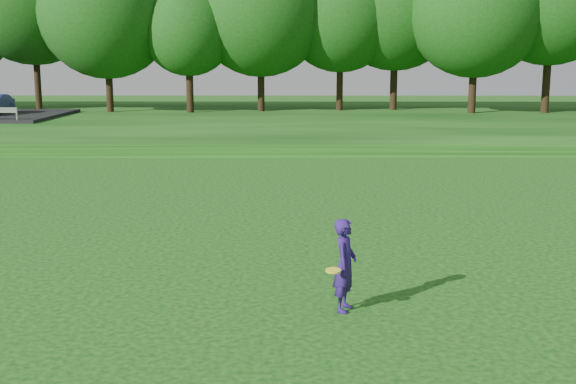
{
  "coord_description": "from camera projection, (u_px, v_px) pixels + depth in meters",
  "views": [
    {
      "loc": [
        2.57,
        -11.5,
        4.25
      ],
      "look_at": [
        2.42,
        4.23,
        1.3
      ],
      "focal_mm": 45.0,
      "sensor_mm": 36.0,
      "label": 1
    }
  ],
  "objects": [
    {
      "name": "walking_path",
      "position": [
        236.0,
        155.0,
        31.76
      ],
      "size": [
        130.0,
        1.6,
        0.04
      ],
      "primitive_type": "cube",
      "color": "gray",
      "rests_on": "ground"
    },
    {
      "name": "ground",
      "position": [
        141.0,
        314.0,
        12.11
      ],
      "size": [
        140.0,
        140.0,
        0.0
      ],
      "primitive_type": "plane",
      "color": "#0C3B0B",
      "rests_on": "ground"
    },
    {
      "name": "berm",
      "position": [
        254.0,
        121.0,
        45.47
      ],
      "size": [
        130.0,
        30.0,
        0.6
      ],
      "primitive_type": "cube",
      "color": "#0C3B0B",
      "rests_on": "ground"
    },
    {
      "name": "woman",
      "position": [
        345.0,
        265.0,
        12.15
      ],
      "size": [
        0.61,
        0.88,
        1.59
      ],
      "color": "navy",
      "rests_on": "ground"
    }
  ]
}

